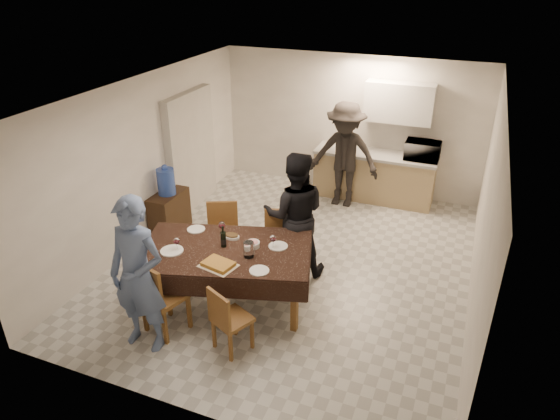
{
  "coord_description": "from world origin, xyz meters",
  "views": [
    {
      "loc": [
        2.15,
        -6.02,
        4.14
      ],
      "look_at": [
        -0.12,
        -0.3,
        1.01
      ],
      "focal_mm": 32.0,
      "sensor_mm": 36.0,
      "label": 1
    }
  ],
  "objects_px": {
    "person_far": "(295,215)",
    "console": "(170,212)",
    "wine_bottle": "(223,236)",
    "water_pitcher": "(249,249)",
    "savoury_tart": "(218,264)",
    "dining_table": "(226,252)",
    "microwave": "(423,150)",
    "person_kitchen": "(345,155)",
    "person_near": "(138,276)",
    "water_jug": "(166,182)"
  },
  "relations": [
    {
      "from": "water_jug",
      "to": "person_kitchen",
      "type": "bearing_deg",
      "value": 40.8
    },
    {
      "from": "water_pitcher",
      "to": "person_kitchen",
      "type": "height_order",
      "value": "person_kitchen"
    },
    {
      "from": "water_jug",
      "to": "wine_bottle",
      "type": "distance_m",
      "value": 2.21
    },
    {
      "from": "person_near",
      "to": "water_jug",
      "type": "bearing_deg",
      "value": 115.71
    },
    {
      "from": "wine_bottle",
      "to": "person_far",
      "type": "distance_m",
      "value": 1.17
    },
    {
      "from": "person_far",
      "to": "console",
      "type": "bearing_deg",
      "value": -28.02
    },
    {
      "from": "water_jug",
      "to": "person_far",
      "type": "xyz_separation_m",
      "value": [
        2.34,
        -0.35,
        0.02
      ]
    },
    {
      "from": "dining_table",
      "to": "wine_bottle",
      "type": "xyz_separation_m",
      "value": [
        -0.05,
        0.05,
        0.18
      ]
    },
    {
      "from": "microwave",
      "to": "person_far",
      "type": "bearing_deg",
      "value": 64.72
    },
    {
      "from": "wine_bottle",
      "to": "water_pitcher",
      "type": "xyz_separation_m",
      "value": [
        0.4,
        -0.1,
        -0.04
      ]
    },
    {
      "from": "person_kitchen",
      "to": "person_near",
      "type": "bearing_deg",
      "value": -104.38
    },
    {
      "from": "microwave",
      "to": "dining_table",
      "type": "bearing_deg",
      "value": 64.08
    },
    {
      "from": "water_pitcher",
      "to": "savoury_tart",
      "type": "distance_m",
      "value": 0.42
    },
    {
      "from": "dining_table",
      "to": "savoury_tart",
      "type": "xyz_separation_m",
      "value": [
        0.1,
        -0.38,
        0.06
      ]
    },
    {
      "from": "person_kitchen",
      "to": "dining_table",
      "type": "bearing_deg",
      "value": -99.97
    },
    {
      "from": "water_pitcher",
      "to": "savoury_tart",
      "type": "height_order",
      "value": "water_pitcher"
    },
    {
      "from": "dining_table",
      "to": "water_pitcher",
      "type": "xyz_separation_m",
      "value": [
        0.35,
        -0.05,
        0.14
      ]
    },
    {
      "from": "person_far",
      "to": "water_pitcher",
      "type": "bearing_deg",
      "value": 60.24
    },
    {
      "from": "microwave",
      "to": "person_far",
      "type": "distance_m",
      "value": 3.18
    },
    {
      "from": "dining_table",
      "to": "console",
      "type": "distance_m",
      "value": 2.32
    },
    {
      "from": "person_near",
      "to": "person_kitchen",
      "type": "distance_m",
      "value": 4.67
    },
    {
      "from": "console",
      "to": "water_jug",
      "type": "height_order",
      "value": "water_jug"
    },
    {
      "from": "wine_bottle",
      "to": "person_far",
      "type": "height_order",
      "value": "person_far"
    },
    {
      "from": "console",
      "to": "savoury_tart",
      "type": "height_order",
      "value": "savoury_tart"
    },
    {
      "from": "microwave",
      "to": "person_kitchen",
      "type": "bearing_deg",
      "value": 19.13
    },
    {
      "from": "savoury_tart",
      "to": "person_near",
      "type": "height_order",
      "value": "person_near"
    },
    {
      "from": "savoury_tart",
      "to": "person_kitchen",
      "type": "bearing_deg",
      "value": 82.45
    },
    {
      "from": "person_near",
      "to": "person_far",
      "type": "xyz_separation_m",
      "value": [
        1.1,
        2.1,
        -0.03
      ]
    },
    {
      "from": "wine_bottle",
      "to": "person_near",
      "type": "distance_m",
      "value": 1.21
    },
    {
      "from": "savoury_tart",
      "to": "microwave",
      "type": "xyz_separation_m",
      "value": [
        1.81,
        4.31,
        0.21
      ]
    },
    {
      "from": "savoury_tart",
      "to": "console",
      "type": "bearing_deg",
      "value": 136.7
    },
    {
      "from": "console",
      "to": "water_pitcher",
      "type": "distance_m",
      "value": 2.65
    },
    {
      "from": "dining_table",
      "to": "water_jug",
      "type": "height_order",
      "value": "water_jug"
    },
    {
      "from": "wine_bottle",
      "to": "person_far",
      "type": "xyz_separation_m",
      "value": [
        0.6,
        1.0,
        -0.06
      ]
    },
    {
      "from": "water_jug",
      "to": "person_far",
      "type": "relative_size",
      "value": 0.23
    },
    {
      "from": "water_pitcher",
      "to": "dining_table",
      "type": "bearing_deg",
      "value": 171.87
    },
    {
      "from": "microwave",
      "to": "person_kitchen",
      "type": "xyz_separation_m",
      "value": [
        -1.3,
        -0.45,
        -0.11
      ]
    },
    {
      "from": "water_pitcher",
      "to": "person_kitchen",
      "type": "distance_m",
      "value": 3.54
    },
    {
      "from": "water_pitcher",
      "to": "microwave",
      "type": "height_order",
      "value": "microwave"
    },
    {
      "from": "console",
      "to": "person_near",
      "type": "bearing_deg",
      "value": -63.15
    },
    {
      "from": "console",
      "to": "person_far",
      "type": "xyz_separation_m",
      "value": [
        2.34,
        -0.35,
        0.58
      ]
    },
    {
      "from": "microwave",
      "to": "water_jug",
      "type": "bearing_deg",
      "value": 34.3
    },
    {
      "from": "water_jug",
      "to": "savoury_tart",
      "type": "xyz_separation_m",
      "value": [
        1.89,
        -1.78,
        -0.04
      ]
    },
    {
      "from": "microwave",
      "to": "savoury_tart",
      "type": "bearing_deg",
      "value": 67.22
    },
    {
      "from": "water_pitcher",
      "to": "person_kitchen",
      "type": "relative_size",
      "value": 0.1
    },
    {
      "from": "wine_bottle",
      "to": "microwave",
      "type": "bearing_deg",
      "value": 63.2
    },
    {
      "from": "savoury_tart",
      "to": "person_kitchen",
      "type": "relative_size",
      "value": 0.22
    },
    {
      "from": "water_jug",
      "to": "savoury_tart",
      "type": "bearing_deg",
      "value": -43.3
    },
    {
      "from": "savoury_tart",
      "to": "person_far",
      "type": "height_order",
      "value": "person_far"
    },
    {
      "from": "wine_bottle",
      "to": "savoury_tart",
      "type": "distance_m",
      "value": 0.47
    }
  ]
}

